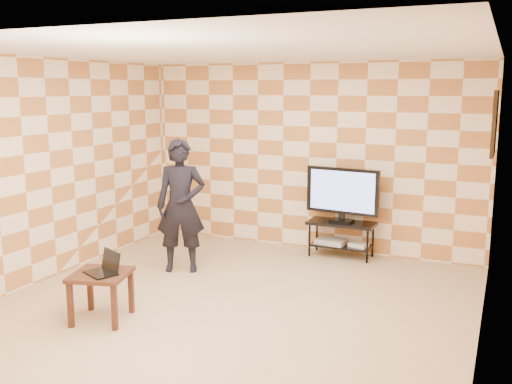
# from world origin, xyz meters

# --- Properties ---
(floor) EXTENTS (5.00, 5.00, 0.00)m
(floor) POSITION_xyz_m (0.00, 0.00, 0.00)
(floor) COLOR tan
(floor) RESTS_ON ground
(wall_back) EXTENTS (5.00, 0.02, 2.70)m
(wall_back) POSITION_xyz_m (0.00, 2.50, 1.35)
(wall_back) COLOR #F8E2C3
(wall_back) RESTS_ON ground
(wall_front) EXTENTS (5.00, 0.02, 2.70)m
(wall_front) POSITION_xyz_m (0.00, -2.50, 1.35)
(wall_front) COLOR #F8E2C3
(wall_front) RESTS_ON ground
(wall_left) EXTENTS (0.02, 5.00, 2.70)m
(wall_left) POSITION_xyz_m (-2.50, 0.00, 1.35)
(wall_left) COLOR #F8E2C3
(wall_left) RESTS_ON ground
(wall_right) EXTENTS (0.02, 5.00, 2.70)m
(wall_right) POSITION_xyz_m (2.50, 0.00, 1.35)
(wall_right) COLOR #F8E2C3
(wall_right) RESTS_ON ground
(ceiling) EXTENTS (5.00, 5.00, 0.02)m
(ceiling) POSITION_xyz_m (0.00, 0.00, 2.70)
(ceiling) COLOR white
(ceiling) RESTS_ON wall_back
(wall_art) EXTENTS (0.04, 0.72, 0.72)m
(wall_art) POSITION_xyz_m (2.47, 1.55, 1.95)
(wall_art) COLOR black
(wall_art) RESTS_ON wall_right
(tv_stand) EXTENTS (0.93, 0.42, 0.50)m
(tv_stand) POSITION_xyz_m (0.58, 2.23, 0.36)
(tv_stand) COLOR black
(tv_stand) RESTS_ON floor
(tv) EXTENTS (1.05, 0.23, 0.76)m
(tv) POSITION_xyz_m (0.58, 2.23, 0.92)
(tv) COLOR black
(tv) RESTS_ON tv_stand
(dvd_player) EXTENTS (0.44, 0.34, 0.07)m
(dvd_player) POSITION_xyz_m (0.44, 2.23, 0.21)
(dvd_player) COLOR #ADACAF
(dvd_player) RESTS_ON tv_stand
(game_console) EXTENTS (0.28, 0.23, 0.06)m
(game_console) POSITION_xyz_m (0.83, 2.22, 0.20)
(game_console) COLOR silver
(game_console) RESTS_ON tv_stand
(side_table) EXTENTS (0.67, 0.67, 0.50)m
(side_table) POSITION_xyz_m (-1.04, -0.93, 0.41)
(side_table) COLOR #311A0F
(side_table) RESTS_ON floor
(laptop) EXTENTS (0.41, 0.38, 0.22)m
(laptop) POSITION_xyz_m (-0.99, -0.92, 0.55)
(laptop) COLOR black
(laptop) RESTS_ON side_table
(person) EXTENTS (0.74, 0.63, 1.71)m
(person) POSITION_xyz_m (-1.14, 0.80, 0.85)
(person) COLOR black
(person) RESTS_ON floor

